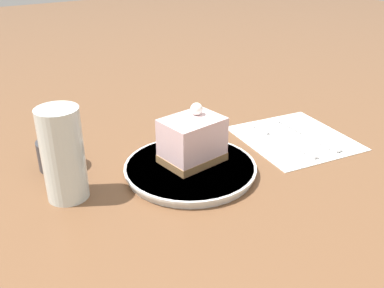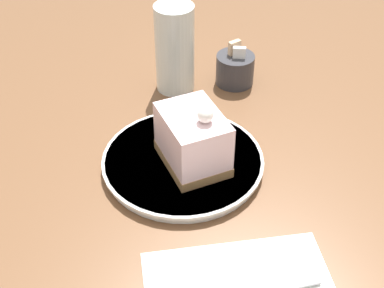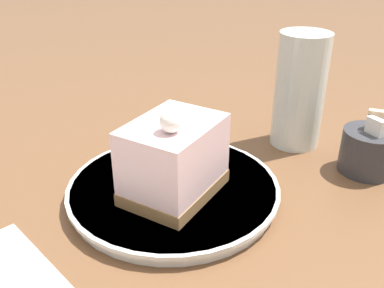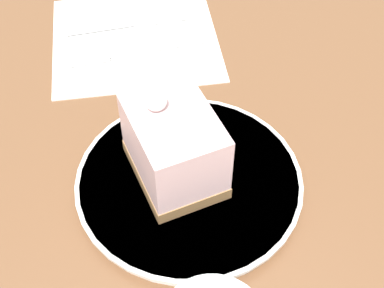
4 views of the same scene
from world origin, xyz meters
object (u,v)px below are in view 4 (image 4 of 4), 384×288
object	(u,v)px
fork	(124,52)
knife	(146,21)
cake_slice	(174,146)
plate	(191,182)

from	to	relation	value
fork	knife	world-z (taller)	same
fork	cake_slice	bearing A→B (deg)	-174.88
fork	plate	bearing A→B (deg)	-171.64
cake_slice	knife	distance (m)	0.26
knife	cake_slice	bearing A→B (deg)	175.71
fork	knife	distance (m)	0.06
plate	fork	bearing A→B (deg)	5.65
cake_slice	fork	distance (m)	0.20
plate	cake_slice	distance (m)	0.05
cake_slice	plate	bearing A→B (deg)	-138.47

